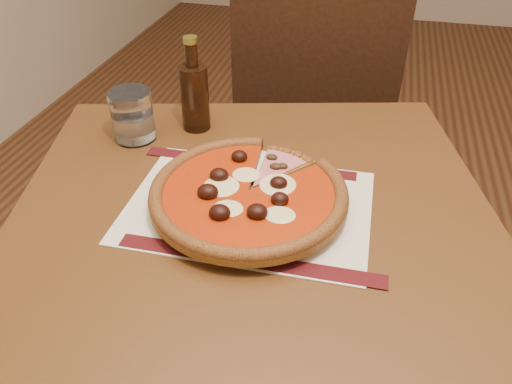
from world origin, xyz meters
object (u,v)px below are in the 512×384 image
chair_far (311,116)px  bottle (194,94)px  plate (249,201)px  pizza (248,192)px  table (253,258)px  water_glass (132,116)px

chair_far → bottle: 0.60m
chair_far → plate: 0.77m
plate → bottle: bottle is taller
pizza → table: bearing=-53.6°
pizza → water_glass: size_ratio=3.21×
pizza → water_glass: (-0.28, 0.16, 0.02)m
pizza → water_glass: 0.32m
water_glass → bottle: bottle is taller
bottle → pizza: bearing=-53.6°
plate → bottle: size_ratio=1.50×
water_glass → pizza: bearing=-30.3°
chair_far → water_glass: bearing=54.7°
chair_far → plate: bearing=80.8°
chair_far → bottle: bearing=61.4°
water_glass → chair_far: bearing=63.5°
table → water_glass: 0.37m
water_glass → table: bearing=-31.6°
plate → pizza: pizza is taller
table → chair_far: chair_far is taller
water_glass → bottle: size_ratio=0.52×
plate → pizza: 0.02m
table → bottle: (-0.19, 0.25, 0.18)m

